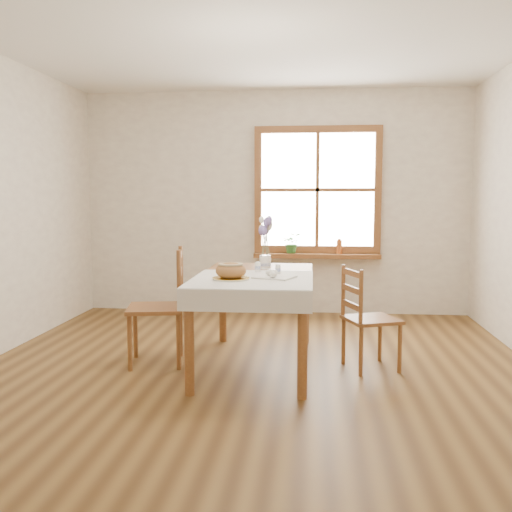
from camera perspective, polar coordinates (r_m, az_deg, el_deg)
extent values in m
plane|color=brown|center=(4.46, -0.39, -11.98)|extent=(5.00, 5.00, 0.00)
cube|color=white|center=(6.74, 1.87, 5.34)|extent=(4.50, 0.10, 2.60)
cube|color=white|center=(1.78, -9.00, 3.43)|extent=(4.50, 0.10, 2.60)
cube|color=white|center=(4.42, -0.42, 22.07)|extent=(4.50, 5.00, 0.10)
cube|color=brown|center=(6.72, 6.23, 12.48)|extent=(1.46, 0.08, 0.08)
cube|color=brown|center=(6.71, 6.09, 0.69)|extent=(1.46, 0.08, 0.08)
cube|color=brown|center=(6.71, 0.22, 6.62)|extent=(0.08, 0.08, 1.30)
cube|color=brown|center=(6.72, 12.09, 6.49)|extent=(0.08, 0.08, 1.30)
cube|color=brown|center=(6.68, 6.16, 6.59)|extent=(0.04, 0.06, 1.30)
cube|color=brown|center=(6.68, 6.16, 6.59)|extent=(1.30, 0.06, 0.04)
cube|color=white|center=(6.71, 6.16, 6.58)|extent=(1.30, 0.01, 1.30)
cube|color=brown|center=(6.66, 6.09, 0.04)|extent=(1.46, 0.20, 0.05)
cube|color=brown|center=(4.59, 0.00, -2.17)|extent=(0.90, 1.60, 0.05)
cylinder|color=brown|center=(4.01, -6.70, -8.90)|extent=(0.07, 0.07, 0.70)
cylinder|color=brown|center=(3.92, 4.67, -9.22)|extent=(0.07, 0.07, 0.70)
cylinder|color=brown|center=(5.43, -3.34, -4.93)|extent=(0.07, 0.07, 0.70)
cylinder|color=brown|center=(5.36, 4.96, -5.07)|extent=(0.07, 0.07, 0.70)
cube|color=silver|center=(4.29, -0.40, -2.35)|extent=(0.91, 0.99, 0.01)
cylinder|color=white|center=(4.25, -2.52, -2.27)|extent=(0.31, 0.31, 0.01)
ellipsoid|color=#AD703D|center=(4.24, -2.53, -1.33)|extent=(0.23, 0.23, 0.13)
cube|color=silver|center=(4.33, 1.86, -2.11)|extent=(0.35, 0.32, 0.01)
cylinder|color=white|center=(4.65, 0.17, -1.07)|extent=(0.06, 0.06, 0.09)
cylinder|color=white|center=(4.52, 2.22, -1.30)|extent=(0.05, 0.05, 0.09)
cylinder|color=white|center=(4.92, 0.92, -0.67)|extent=(0.11, 0.11, 0.11)
imported|color=#2F6A2A|center=(6.65, 3.62, 1.07)|extent=(0.24, 0.26, 0.19)
cylinder|color=#A5501E|center=(6.65, 8.32, 0.99)|extent=(0.07, 0.07, 0.18)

